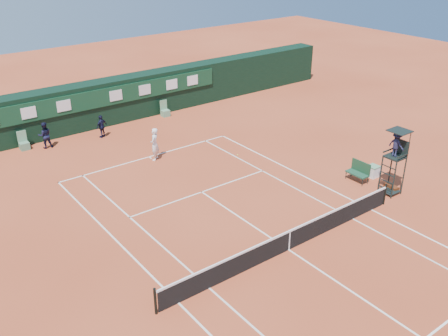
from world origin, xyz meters
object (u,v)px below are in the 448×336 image
Objects in this scene: umpire_chair at (396,149)px; cooler at (373,171)px; player_bench at (359,171)px; tennis_net at (289,240)px; player at (155,144)px.

umpire_chair reaches higher than cooler.
cooler is at bearing 63.19° from umpire_chair.
tennis_net is at bearing -161.97° from player_bench.
player_bench is 0.62× the size of player.
tennis_net reaches higher than cooler.
umpire_chair reaches higher than player.
cooler is (1.02, -0.16, -0.27)m from player_bench.
player_bench is 1.07m from cooler.
cooler is 0.33× the size of player.
umpire_chair is at bearing 80.73° from player.
umpire_chair is at bearing -116.81° from cooler.
umpire_chair is (7.57, 0.53, 1.95)m from tennis_net.
tennis_net is at bearing -165.06° from cooler.
tennis_net is 7.83m from umpire_chair.
cooler is at bearing -9.04° from player_bench.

